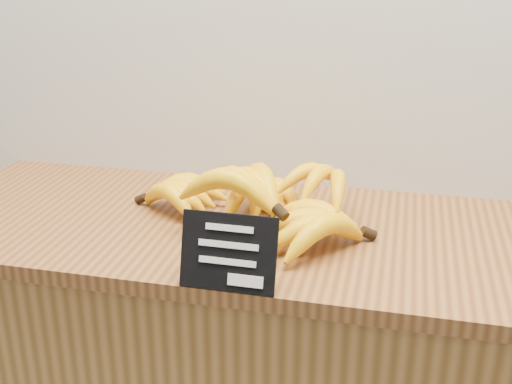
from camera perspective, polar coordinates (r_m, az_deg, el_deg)
name	(u,v)px	position (r m, az deg, el deg)	size (l,w,h in m)	color
counter_top	(262,232)	(1.29, 0.51, -3.55)	(1.41, 0.54, 0.03)	brown
chalkboard_sign	(228,253)	(1.04, -2.47, -5.40)	(0.16, 0.01, 0.13)	black
banana_pile	(262,202)	(1.25, 0.50, -0.85)	(0.52, 0.36, 0.13)	yellow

